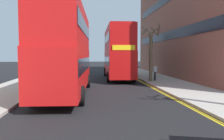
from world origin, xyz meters
TOP-DOWN VIEW (x-y plane):
  - sidewalk_right at (6.50, 16.00)m, footprint 4.00×80.00m
  - sidewalk_left at (-6.50, 16.00)m, footprint 4.00×80.00m
  - kerb_line_outer at (4.40, 14.00)m, footprint 0.10×56.00m
  - kerb_line_inner at (4.24, 14.00)m, footprint 0.10×56.00m
  - double_decker_bus_away at (-2.28, 13.49)m, footprint 3.14×10.90m
  - double_decker_bus_oncoming at (2.33, 23.33)m, footprint 2.98×10.86m
  - pedestrian_far at (5.63, 20.11)m, footprint 0.34×0.22m
  - street_tree_mid at (5.02, 19.39)m, footprint 1.81×1.80m
  - street_tree_far at (5.30, 33.13)m, footprint 2.04×2.05m
  - townhouse_terrace_right at (13.50, 25.61)m, footprint 10.08×28.00m

SIDE VIEW (x-z plane):
  - kerb_line_outer at x=4.40m, z-range 0.00..0.01m
  - kerb_line_inner at x=4.24m, z-range 0.00..0.01m
  - sidewalk_right at x=6.50m, z-range 0.00..0.14m
  - sidewalk_left at x=-6.50m, z-range 0.00..0.14m
  - pedestrian_far at x=5.63m, z-range 0.18..1.80m
  - street_tree_mid at x=5.02m, z-range 0.12..5.52m
  - double_decker_bus_away at x=-2.28m, z-range 0.21..5.85m
  - double_decker_bus_oncoming at x=2.33m, z-range 0.21..5.85m
  - street_tree_far at x=5.30m, z-range 0.04..6.10m
  - townhouse_terrace_right at x=13.50m, z-range 0.00..13.02m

